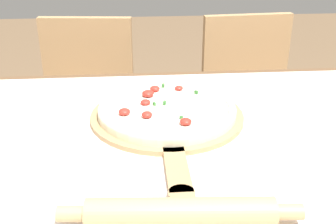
% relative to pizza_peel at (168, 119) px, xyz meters
% --- Properties ---
extents(dining_table, '(1.35, 0.97, 0.78)m').
position_rel_pizza_peel_xyz_m(dining_table, '(0.03, -0.11, -0.12)').
color(dining_table, brown).
rests_on(dining_table, ground_plane).
extents(towel_cloth, '(1.27, 0.89, 0.00)m').
position_rel_pizza_peel_xyz_m(towel_cloth, '(0.03, -0.11, -0.01)').
color(towel_cloth, silver).
rests_on(towel_cloth, dining_table).
extents(pizza_peel, '(0.38, 0.54, 0.01)m').
position_rel_pizza_peel_xyz_m(pizza_peel, '(0.00, 0.00, 0.00)').
color(pizza_peel, tan).
rests_on(pizza_peel, towel_cloth).
extents(pizza, '(0.34, 0.34, 0.04)m').
position_rel_pizza_peel_xyz_m(pizza, '(-0.00, 0.02, 0.02)').
color(pizza, beige).
rests_on(pizza, pizza_peel).
extents(rolling_pin, '(0.39, 0.07, 0.05)m').
position_rel_pizza_peel_xyz_m(rolling_pin, '(-0.01, -0.39, 0.02)').
color(rolling_pin, tan).
rests_on(rolling_pin, towel_cloth).
extents(chair_left, '(0.44, 0.44, 0.87)m').
position_rel_pizza_peel_xyz_m(chair_left, '(-0.28, 0.71, -0.29)').
color(chair_left, tan).
rests_on(chair_left, ground_plane).
extents(chair_right, '(0.43, 0.43, 0.87)m').
position_rel_pizza_peel_xyz_m(chair_right, '(0.41, 0.71, -0.29)').
color(chair_right, tan).
rests_on(chair_right, ground_plane).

